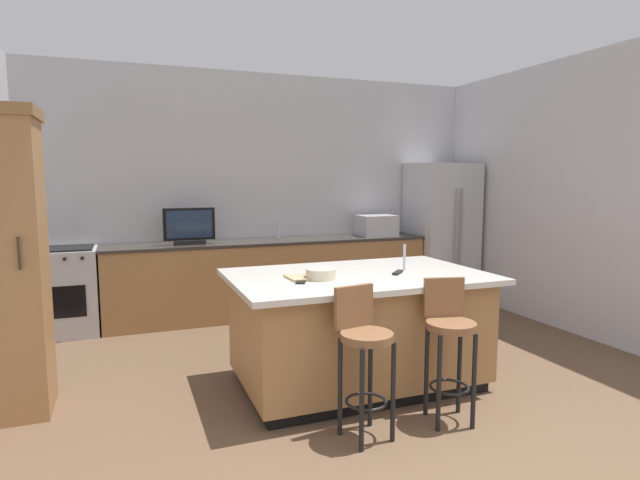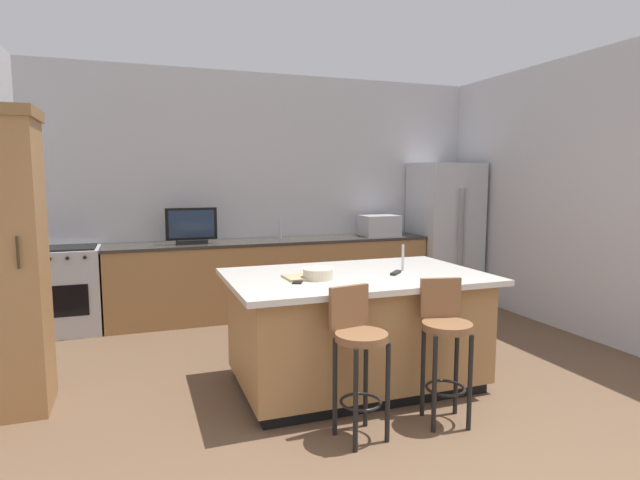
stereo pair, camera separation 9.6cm
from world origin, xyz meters
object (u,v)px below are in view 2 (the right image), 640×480
object	(u,v)px
cell_phone	(298,282)
fruit_bowl	(318,274)
bar_stool_right	(445,338)
bar_stool_left	(358,349)
kitchen_island	(355,328)
tv_monitor	(192,227)
range_oven	(65,290)
microwave	(380,226)
tv_remote	(396,273)
refrigerator	(444,233)
cutting_board	(306,277)

from	to	relation	value
cell_phone	fruit_bowl	bearing A→B (deg)	43.69
bar_stool_right	cell_phone	world-z (taller)	bar_stool_right
fruit_bowl	bar_stool_left	bearing A→B (deg)	-87.73
kitchen_island	bar_stool_right	xyz separation A→B (m)	(0.32, -0.80, 0.13)
kitchen_island	tv_monitor	xyz separation A→B (m)	(-1.05, 2.32, 0.65)
range_oven	microwave	xyz separation A→B (m)	(3.80, 0.00, 0.59)
tv_monitor	fruit_bowl	bearing A→B (deg)	-74.17
tv_monitor	bar_stool_right	bearing A→B (deg)	-66.33
kitchen_island	bar_stool_left	world-z (taller)	bar_stool_left
fruit_bowl	range_oven	bearing A→B (deg)	129.63
range_oven	microwave	distance (m)	3.84
kitchen_island	bar_stool_right	world-z (taller)	bar_stool_right
fruit_bowl	cell_phone	bearing A→B (deg)	-162.56
range_oven	tv_remote	distance (m)	3.70
bar_stool_right	cell_phone	distance (m)	1.12
bar_stool_left	bar_stool_right	distance (m)	0.65
microwave	refrigerator	bearing A→B (deg)	-4.45
refrigerator	range_oven	xyz separation A→B (m)	(-4.75, 0.07, -0.47)
tv_remote	cell_phone	bearing A→B (deg)	-131.94
bar_stool_right	cutting_board	distance (m)	1.13
range_oven	fruit_bowl	distance (m)	3.25
refrigerator	cell_phone	bearing A→B (deg)	-139.50
microwave	cell_phone	distance (m)	3.18
tv_remote	cutting_board	bearing A→B (deg)	-141.93
kitchen_island	tv_monitor	bearing A→B (deg)	114.34
refrigerator	range_oven	distance (m)	4.77
range_oven	tv_monitor	world-z (taller)	tv_monitor
bar_stool_right	cutting_board	world-z (taller)	bar_stool_right
fruit_bowl	tv_remote	world-z (taller)	fruit_bowl
kitchen_island	tv_monitor	world-z (taller)	tv_monitor
microwave	bar_stool_right	world-z (taller)	microwave
microwave	cutting_board	xyz separation A→B (m)	(-1.81, -2.40, -0.13)
tv_remote	bar_stool_right	bearing A→B (deg)	-43.68
refrigerator	bar_stool_right	size ratio (longest dim) A/B	1.90
tv_monitor	cell_phone	xyz separation A→B (m)	(0.51, -2.48, -0.20)
cell_phone	cutting_board	bearing A→B (deg)	76.82
tv_monitor	fruit_bowl	distance (m)	2.52
kitchen_island	fruit_bowl	xyz separation A→B (m)	(-0.36, -0.10, 0.49)
kitchen_island	fruit_bowl	size ratio (longest dim) A/B	8.98
kitchen_island	cell_phone	distance (m)	0.72
refrigerator	fruit_bowl	xyz separation A→B (m)	(-2.70, -2.40, 0.02)
bar_stool_left	cutting_board	world-z (taller)	bar_stool_left
tv_remote	fruit_bowl	bearing A→B (deg)	-135.84
range_oven	bar_stool_left	xyz separation A→B (m)	(2.08, -3.18, 0.12)
cell_phone	microwave	bearing A→B (deg)	79.01
cutting_board	tv_monitor	bearing A→B (deg)	104.83
tv_monitor	cutting_board	xyz separation A→B (m)	(0.62, -2.34, -0.19)
microwave	fruit_bowl	distance (m)	3.03
microwave	tv_remote	distance (m)	2.71
refrigerator	bar_stool_right	distance (m)	3.71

